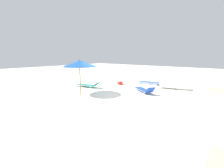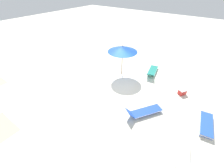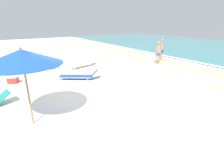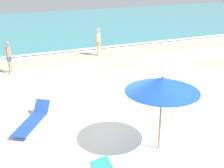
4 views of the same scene
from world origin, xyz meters
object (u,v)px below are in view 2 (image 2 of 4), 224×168
object	(u,v)px
cooler_box	(182,92)
sun_lounger_under_umbrella	(152,71)
sun_lounger_beside_umbrella	(183,153)
lounger_stack	(206,124)
beach_umbrella	(123,49)
sun_lounger_near_water_left	(143,111)

from	to	relation	value
cooler_box	sun_lounger_under_umbrella	bearing A→B (deg)	-86.41
sun_lounger_under_umbrella	cooler_box	world-z (taller)	sun_lounger_under_umbrella
sun_lounger_under_umbrella	cooler_box	bearing A→B (deg)	142.22
sun_lounger_beside_umbrella	cooler_box	size ratio (longest dim) A/B	3.61
lounger_stack	sun_lounger_under_umbrella	xyz separation A→B (m)	(4.59, -3.43, 0.09)
beach_umbrella	lounger_stack	xyz separation A→B (m)	(-6.62, 1.87, -2.07)
beach_umbrella	lounger_stack	world-z (taller)	beach_umbrella
sun_lounger_under_umbrella	sun_lounger_beside_umbrella	world-z (taller)	sun_lounger_beside_umbrella
sun_lounger_near_water_left	beach_umbrella	bearing A→B (deg)	-7.49
lounger_stack	sun_lounger_near_water_left	world-z (taller)	sun_lounger_near_water_left
sun_lounger_beside_umbrella	lounger_stack	bearing A→B (deg)	-118.16
sun_lounger_near_water_left	cooler_box	bearing A→B (deg)	-78.34
beach_umbrella	sun_lounger_near_water_left	size ratio (longest dim) A/B	1.14
beach_umbrella	sun_lounger_beside_umbrella	bearing A→B (deg)	144.03
lounger_stack	sun_lounger_near_water_left	distance (m)	3.35
sun_lounger_near_water_left	sun_lounger_beside_umbrella	bearing A→B (deg)	-173.61
sun_lounger_beside_umbrella	sun_lounger_near_water_left	xyz separation A→B (m)	(2.55, -1.32, -0.00)
sun_lounger_near_water_left	cooler_box	distance (m)	3.51
sun_lounger_beside_umbrella	cooler_box	bearing A→B (deg)	-90.21
beach_umbrella	sun_lounger_near_water_left	bearing A→B (deg)	138.73
sun_lounger_beside_umbrella	sun_lounger_near_water_left	world-z (taller)	sun_lounger_near_water_left
sun_lounger_near_water_left	cooler_box	xyz separation A→B (m)	(-1.32, -3.25, -0.03)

